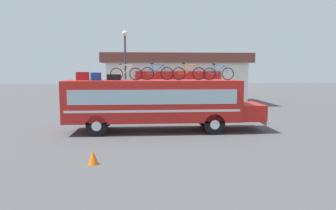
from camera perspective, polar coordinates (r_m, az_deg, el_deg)
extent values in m
plane|color=#4C4C4F|center=(17.14, -2.75, -4.81)|extent=(120.00, 120.00, 0.00)
cube|color=red|center=(16.88, -2.78, 0.90)|extent=(9.27, 2.59, 2.17)
cube|color=red|center=(17.89, 14.46, -1.09)|extent=(1.34, 2.38, 0.86)
cube|color=#99B7C6|center=(15.56, -2.67, 1.45)|extent=(8.52, 0.04, 0.74)
cube|color=#99B7C6|center=(18.16, -2.89, 2.18)|extent=(8.52, 0.04, 0.74)
cube|color=silver|center=(15.63, -2.65, -1.15)|extent=(8.89, 0.03, 0.12)
cube|color=silver|center=(18.23, -2.88, -0.05)|extent=(8.89, 0.03, 0.12)
cube|color=silver|center=(18.21, 16.59, -2.65)|extent=(0.16, 2.46, 0.24)
cylinder|color=black|center=(16.29, 8.51, -3.52)|extent=(1.09, 0.28, 1.09)
cylinder|color=silver|center=(16.29, 8.51, -3.52)|extent=(0.49, 0.30, 0.49)
cylinder|color=black|center=(18.52, 6.94, -2.29)|extent=(1.09, 0.28, 1.09)
cylinder|color=silver|center=(18.52, 6.94, -2.29)|extent=(0.49, 0.30, 0.49)
cylinder|color=black|center=(16.09, -12.96, -3.75)|extent=(1.09, 0.28, 1.09)
cylinder|color=silver|center=(16.09, -12.96, -3.75)|extent=(0.49, 0.30, 0.49)
cylinder|color=black|center=(18.34, -11.87, -2.47)|extent=(1.09, 0.28, 1.09)
cylinder|color=silver|center=(18.34, -11.87, -2.47)|extent=(0.49, 0.30, 0.49)
cube|color=maroon|center=(17.38, -15.43, 5.15)|extent=(0.65, 0.32, 0.44)
cube|color=#193899|center=(16.75, -13.10, 5.13)|extent=(0.48, 0.50, 0.41)
cube|color=black|center=(17.18, -9.91, 5.06)|extent=(0.74, 0.41, 0.31)
torus|color=black|center=(16.61, -9.45, 5.64)|extent=(0.67, 0.04, 0.67)
torus|color=black|center=(16.55, -5.96, 5.69)|extent=(0.67, 0.04, 0.67)
cylinder|color=white|center=(16.59, -8.42, 6.52)|extent=(0.19, 0.04, 0.48)
cylinder|color=white|center=(16.57, -7.37, 6.49)|extent=(0.47, 0.04, 0.46)
cylinder|color=white|center=(16.58, -7.66, 7.28)|extent=(0.61, 0.04, 0.07)
cylinder|color=white|center=(16.60, -8.79, 5.68)|extent=(0.38, 0.03, 0.05)
cylinder|color=white|center=(16.60, -9.08, 6.48)|extent=(0.25, 0.03, 0.50)
cylinder|color=white|center=(16.56, -6.28, 6.47)|extent=(0.21, 0.03, 0.46)
cylinder|color=silver|center=(16.56, -6.61, 7.42)|extent=(0.03, 0.44, 0.03)
ellipsoid|color=black|center=(16.60, -8.71, 7.46)|extent=(0.20, 0.08, 0.06)
torus|color=black|center=(17.04, -3.81, 5.80)|extent=(0.71, 0.04, 0.71)
torus|color=black|center=(17.08, -0.19, 5.81)|extent=(0.71, 0.04, 0.71)
cylinder|color=#197FDB|center=(17.04, -2.72, 6.70)|extent=(0.21, 0.04, 0.51)
cylinder|color=#197FDB|center=(17.06, -1.64, 6.65)|extent=(0.50, 0.04, 0.49)
cylinder|color=#197FDB|center=(17.05, -1.93, 7.48)|extent=(0.65, 0.04, 0.07)
cylinder|color=#197FDB|center=(17.04, -3.12, 5.83)|extent=(0.41, 0.03, 0.05)
cylinder|color=#197FDB|center=(17.04, -3.41, 6.66)|extent=(0.26, 0.03, 0.53)
cylinder|color=#197FDB|center=(17.07, -0.51, 6.62)|extent=(0.22, 0.03, 0.49)
cylinder|color=silver|center=(17.07, -0.84, 7.59)|extent=(0.03, 0.44, 0.03)
ellipsoid|color=black|center=(17.05, -3.02, 7.66)|extent=(0.20, 0.08, 0.06)
torus|color=black|center=(16.90, 2.02, 5.79)|extent=(0.70, 0.04, 0.70)
torus|color=black|center=(17.06, 5.69, 5.77)|extent=(0.70, 0.04, 0.70)
cylinder|color=orange|center=(16.94, 3.13, 6.68)|extent=(0.21, 0.04, 0.50)
cylinder|color=orange|center=(16.99, 4.24, 6.62)|extent=(0.51, 0.04, 0.48)
cylinder|color=orange|center=(16.98, 3.95, 7.44)|extent=(0.66, 0.04, 0.07)
cylinder|color=orange|center=(16.93, 2.72, 5.82)|extent=(0.42, 0.03, 0.05)
cylinder|color=orange|center=(16.92, 2.43, 6.65)|extent=(0.27, 0.03, 0.52)
cylinder|color=orange|center=(17.04, 5.37, 6.57)|extent=(0.23, 0.03, 0.49)
cylinder|color=silver|center=(17.03, 5.05, 7.55)|extent=(0.03, 0.44, 0.03)
ellipsoid|color=black|center=(16.93, 2.84, 7.65)|extent=(0.20, 0.08, 0.06)
torus|color=black|center=(17.01, 7.63, 5.70)|extent=(0.68, 0.04, 0.68)
torus|color=black|center=(17.25, 10.94, 5.65)|extent=(0.68, 0.04, 0.68)
cylinder|color=#197FDB|center=(17.07, 8.65, 6.54)|extent=(0.20, 0.04, 0.48)
cylinder|color=#197FDB|center=(17.14, 9.64, 6.47)|extent=(0.47, 0.04, 0.46)
cylinder|color=#197FDB|center=(17.13, 9.39, 7.26)|extent=(0.61, 0.04, 0.07)
cylinder|color=#197FDB|center=(17.05, 8.27, 5.73)|extent=(0.39, 0.03, 0.05)
cylinder|color=#197FDB|center=(17.03, 8.01, 6.52)|extent=(0.25, 0.03, 0.50)
cylinder|color=#197FDB|center=(17.22, 10.66, 6.42)|extent=(0.21, 0.03, 0.47)
cylinder|color=silver|center=(17.20, 10.39, 7.35)|extent=(0.03, 0.44, 0.03)
ellipsoid|color=black|center=(17.06, 8.40, 7.47)|extent=(0.20, 0.08, 0.06)
cube|color=silver|center=(31.11, 1.20, 4.00)|extent=(12.67, 7.05, 3.98)
cube|color=brown|center=(31.09, 1.21, 8.46)|extent=(13.68, 7.61, 0.87)
cube|color=red|center=(27.47, 1.92, 5.48)|extent=(7.60, 0.16, 0.70)
cone|color=orange|center=(11.52, -13.60, -9.35)|extent=(0.38, 0.38, 0.50)
cylinder|color=#38383D|center=(23.65, -7.84, 5.49)|extent=(0.14, 0.14, 5.92)
sphere|color=#F2EDCC|center=(23.80, -7.95, 12.91)|extent=(0.39, 0.39, 0.39)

